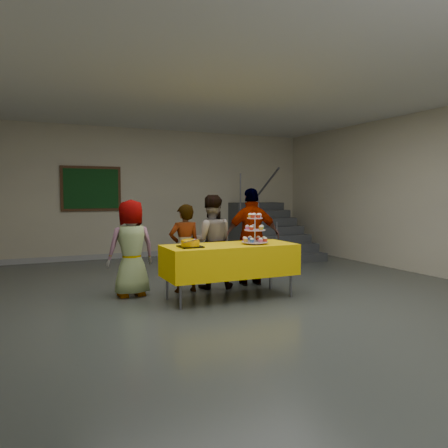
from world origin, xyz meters
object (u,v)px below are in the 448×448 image
(bear_cake, at_px, (190,243))
(schoolchild_a, at_px, (131,248))
(staircase, at_px, (267,235))
(schoolchild_c, at_px, (211,242))
(bake_table, at_px, (230,260))
(cupcake_stand, at_px, (255,232))
(noticeboard, at_px, (91,189))
(schoolchild_b, at_px, (185,248))
(schoolchild_d, at_px, (252,237))

(bear_cake, distance_m, schoolchild_a, 1.00)
(staircase, bearing_deg, schoolchild_c, -132.80)
(bake_table, height_order, cupcake_stand, cupcake_stand)
(staircase, bearing_deg, schoolchild_a, -143.32)
(bake_table, relative_size, noticeboard, 1.45)
(schoolchild_b, relative_size, schoolchild_c, 0.91)
(schoolchild_c, bearing_deg, schoolchild_d, -166.88)
(bear_cake, relative_size, schoolchild_a, 0.25)
(bake_table, distance_m, schoolchild_c, 0.76)
(bear_cake, bearing_deg, schoolchild_d, 29.00)
(schoolchild_a, height_order, staircase, staircase)
(cupcake_stand, relative_size, schoolchild_c, 0.30)
(schoolchild_c, bearing_deg, bear_cake, 68.40)
(bake_table, relative_size, schoolchild_c, 1.28)
(bear_cake, distance_m, schoolchild_d, 1.54)
(cupcake_stand, height_order, schoolchild_a, schoolchild_a)
(schoolchild_b, bearing_deg, cupcake_stand, 138.66)
(schoolchild_a, relative_size, noticeboard, 1.08)
(schoolchild_d, bearing_deg, cupcake_stand, 75.93)
(schoolchild_a, height_order, schoolchild_b, schoolchild_a)
(bake_table, bearing_deg, staircase, 53.29)
(schoolchild_c, bearing_deg, bake_table, 105.54)
(bear_cake, distance_m, noticeboard, 4.69)
(schoolchild_b, distance_m, staircase, 4.41)
(schoolchild_a, distance_m, schoolchild_b, 0.80)
(bake_table, height_order, schoolchild_d, schoolchild_d)
(cupcake_stand, distance_m, bear_cake, 0.98)
(schoolchild_a, relative_size, staircase, 0.59)
(schoolchild_a, bearing_deg, noticeboard, -95.38)
(schoolchild_c, relative_size, schoolchild_d, 0.93)
(schoolchild_c, height_order, staircase, staircase)
(schoolchild_c, distance_m, noticeboard, 4.10)
(schoolchild_a, height_order, schoolchild_c, schoolchild_c)
(bake_table, xyz_separation_m, schoolchild_a, (-1.25, 0.71, 0.15))
(cupcake_stand, relative_size, bear_cake, 1.24)
(cupcake_stand, xyz_separation_m, schoolchild_b, (-0.81, 0.74, -0.28))
(schoolchild_a, xyz_separation_m, schoolchild_b, (0.80, -0.06, -0.04))
(bake_table, distance_m, staircase, 4.60)
(cupcake_stand, xyz_separation_m, schoolchild_d, (0.37, 0.77, -0.16))
(bake_table, bearing_deg, schoolchild_d, 43.35)
(schoolchild_d, distance_m, staircase, 3.63)
(noticeboard, bearing_deg, bake_table, -74.22)
(schoolchild_d, distance_m, noticeboard, 4.41)
(schoolchild_d, bearing_deg, noticeboard, -50.58)
(schoolchild_a, relative_size, schoolchild_c, 0.96)
(staircase, bearing_deg, schoolchild_d, -123.96)
(cupcake_stand, xyz_separation_m, schoolchild_c, (-0.34, 0.82, -0.21))
(cupcake_stand, xyz_separation_m, staircase, (2.39, 3.77, -0.46))
(schoolchild_b, distance_m, noticeboard, 4.07)
(cupcake_stand, xyz_separation_m, schoolchild_a, (-1.61, 0.79, -0.24))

